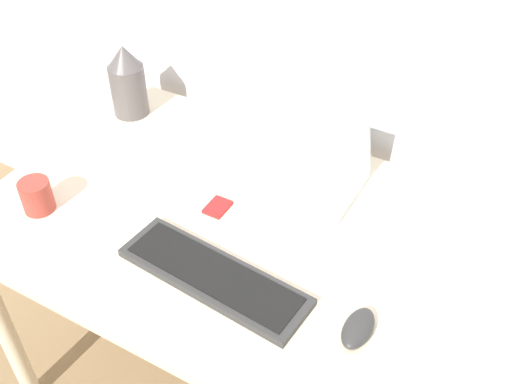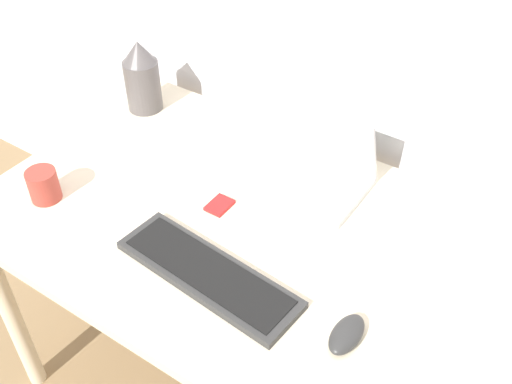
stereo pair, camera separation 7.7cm
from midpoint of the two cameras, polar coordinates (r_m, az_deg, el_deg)
The scene contains 7 objects.
desk at distance 1.45m, azimuth 1.38°, elevation -5.77°, with size 1.31×0.79×0.71m.
laptop at distance 1.52m, azimuth 5.82°, elevation 2.90°, with size 0.35×0.21×0.21m.
keyboard at distance 1.29m, azimuth -2.92°, elevation -7.81°, with size 0.44×0.17×0.02m.
mouse at distance 1.20m, azimuth 10.49°, elevation -13.24°, with size 0.06×0.11×0.03m.
vase at distance 1.77m, azimuth -9.60°, elevation 10.79°, with size 0.10×0.10×0.21m.
mp3_player at distance 1.45m, azimuth -1.99°, elevation -1.31°, with size 0.05×0.07×0.01m.
mug at distance 1.52m, azimuth -18.24°, elevation 0.59°, with size 0.07×0.07×0.08m.
Camera 2 is at (0.56, -0.43, 1.69)m, focal length 42.00 mm.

